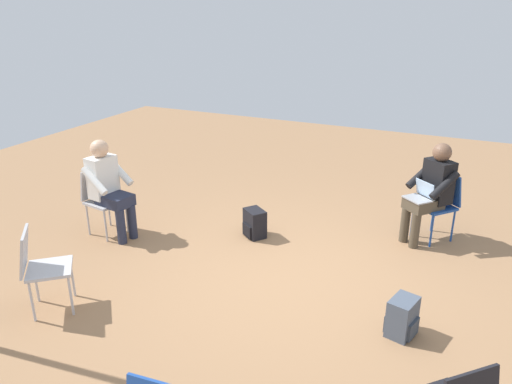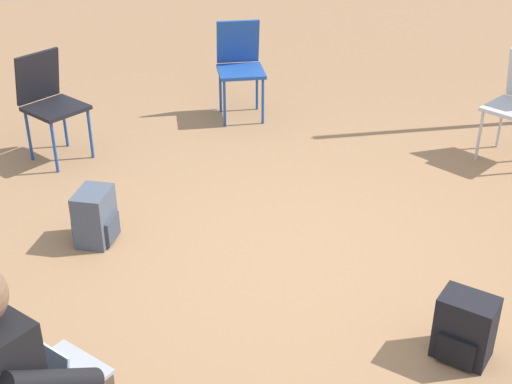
{
  "view_description": "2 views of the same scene",
  "coord_description": "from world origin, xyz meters",
  "views": [
    {
      "loc": [
        4.32,
        1.66,
        2.82
      ],
      "look_at": [
        -0.08,
        -0.38,
        0.94
      ],
      "focal_mm": 35.0,
      "sensor_mm": 36.0,
      "label": 1
    },
    {
      "loc": [
        -3.62,
        0.49,
        2.52
      ],
      "look_at": [
        -0.3,
        0.27,
        0.7
      ],
      "focal_mm": 50.0,
      "sensor_mm": 36.0,
      "label": 2
    }
  ],
  "objects": [
    {
      "name": "ground_plane",
      "position": [
        0.0,
        0.0,
        0.0
      ],
      "size": [
        14.04,
        14.04,
        0.0
      ],
      "primitive_type": "plane",
      "color": "#99704C"
    },
    {
      "name": "chair_south",
      "position": [
        -0.15,
        -2.57,
        0.5
      ],
      "size": [
        0.46,
        0.49,
        0.85
      ],
      "rotation": [
        0.0,
        0.0,
        -0.17
      ],
      "color": "#B7B7BC",
      "rests_on": "ground"
    },
    {
      "name": "chair_northwest",
      "position": [
        -1.78,
        1.32,
        0.5
      ],
      "size": [
        0.59,
        0.58,
        0.85
      ],
      "rotation": [
        0.0,
        0.0,
        -2.27
      ],
      "color": "#1E4799",
      "rests_on": "ground"
    },
    {
      "name": "chair_southeast",
      "position": [
        1.45,
        -1.91,
        0.5
      ],
      "size": [
        0.58,
        0.59,
        0.85
      ],
      "rotation": [
        0.0,
        0.0,
        0.72
      ],
      "color": "#B7B7BC",
      "rests_on": "ground"
    },
    {
      "name": "person_with_laptop",
      "position": [
        -1.65,
        1.21,
        0.69
      ],
      "size": [
        0.64,
        0.63,
        1.24
      ],
      "rotation": [
        0.0,
        0.0,
        -2.27
      ],
      "color": "#4C4233",
      "rests_on": "ground"
    },
    {
      "name": "person_in_white",
      "position": [
        -0.12,
        -2.41,
        0.69
      ],
      "size": [
        0.55,
        0.56,
        1.24
      ],
      "rotation": [
        0.0,
        0.0,
        -0.17
      ],
      "color": "#23283D",
      "rests_on": "ground"
    },
    {
      "name": "backpack_near_laptop_user",
      "position": [
        -0.85,
        -0.76,
        0.16
      ],
      "size": [
        0.33,
        0.34,
        0.36
      ],
      "rotation": [
        0.0,
        0.0,
        0.93
      ],
      "color": "black",
      "rests_on": "ground"
    },
    {
      "name": "backpack_by_empty_chair",
      "position": [
        0.4,
        1.27,
        0.16
      ],
      "size": [
        0.32,
        0.29,
        0.36
      ],
      "rotation": [
        0.0,
        0.0,
        6.03
      ],
      "color": "#475160",
      "rests_on": "ground"
    }
  ]
}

